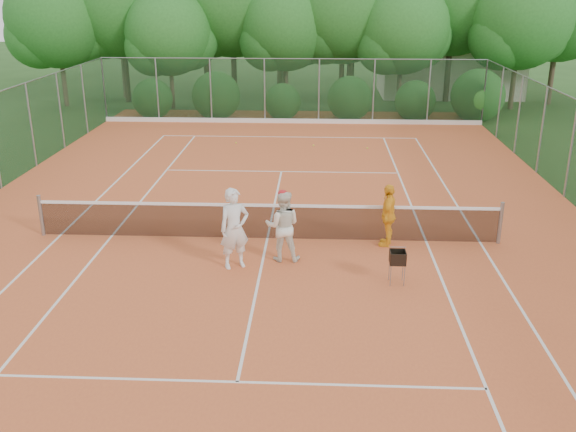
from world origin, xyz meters
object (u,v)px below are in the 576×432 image
object	(u,v)px
player_white	(234,229)
player_yellow	(388,215)
player_center_grp	(283,226)
ball_hopper	(398,258)

from	to	relation	value
player_white	player_yellow	bearing A→B (deg)	-3.87
player_center_grp	player_yellow	xyz separation A→B (m)	(2.59, 1.05, -0.06)
player_yellow	ball_hopper	bearing A→B (deg)	15.08
player_center_grp	ball_hopper	size ratio (longest dim) A/B	2.29
player_center_grp	player_yellow	world-z (taller)	player_center_grp
player_center_grp	ball_hopper	distance (m)	2.86
player_center_grp	ball_hopper	bearing A→B (deg)	-24.64
player_white	player_center_grp	bearing A→B (deg)	-2.90
player_white	player_center_grp	size ratio (longest dim) A/B	1.09
player_center_grp	player_yellow	distance (m)	2.80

